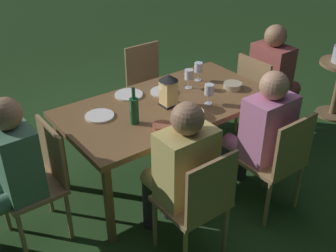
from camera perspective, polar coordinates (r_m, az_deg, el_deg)
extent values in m
plane|color=#26471E|center=(3.74, 0.00, -6.80)|extent=(16.00, 16.00, 0.00)
cube|color=brown|center=(3.35, 0.00, 2.91)|extent=(1.75, 0.92, 0.04)
cube|color=brown|center=(4.25, 5.54, 3.47)|extent=(0.05, 0.05, 0.69)
cube|color=brown|center=(3.51, -14.49, -3.80)|extent=(0.05, 0.05, 0.69)
cube|color=brown|center=(3.79, 13.38, -0.90)|extent=(0.05, 0.05, 0.69)
cube|color=brown|center=(2.93, -8.16, -10.78)|extent=(0.05, 0.05, 0.69)
cube|color=#9E7A51|center=(3.06, -18.38, -8.11)|extent=(0.40, 0.42, 0.03)
cube|color=#9E7A51|center=(2.97, -15.73, -3.48)|extent=(0.03, 0.40, 0.42)
cylinder|color=#9E7A51|center=(3.04, -19.49, -14.30)|extent=(0.03, 0.03, 0.42)
cylinder|color=#9E7A51|center=(3.31, -21.62, -10.52)|extent=(0.03, 0.03, 0.42)
cylinder|color=#9E7A51|center=(3.10, -13.53, -12.03)|extent=(0.03, 0.03, 0.42)
cylinder|color=#9E7A51|center=(3.37, -16.15, -8.54)|extent=(0.03, 0.03, 0.42)
cube|color=#4C7A5B|center=(2.90, -20.32, -4.39)|extent=(0.24, 0.38, 0.50)
sphere|color=#997051|center=(2.72, -21.60, 1.59)|extent=(0.21, 0.21, 0.21)
cylinder|color=#4C7A5B|center=(2.94, -21.49, -9.89)|extent=(0.36, 0.13, 0.13)
cube|color=#9E7A51|center=(4.23, 13.08, 4.01)|extent=(0.40, 0.42, 0.03)
cube|color=#9E7A51|center=(4.00, 11.67, 6.20)|extent=(0.03, 0.40, 0.42)
cylinder|color=#9E7A51|center=(4.55, 12.50, 2.86)|extent=(0.03, 0.03, 0.42)
cylinder|color=#9E7A51|center=(4.35, 15.98, 1.06)|extent=(0.03, 0.03, 0.42)
cylinder|color=#9E7A51|center=(4.32, 9.47, 1.64)|extent=(0.03, 0.03, 0.42)
cylinder|color=#9E7A51|center=(4.11, 13.01, -0.32)|extent=(0.03, 0.03, 0.42)
cube|color=#9E4C47|center=(4.16, 14.06, 7.49)|extent=(0.24, 0.38, 0.50)
sphere|color=#997051|center=(4.04, 14.67, 11.97)|extent=(0.21, 0.21, 0.21)
cylinder|color=#9E4C47|center=(4.41, 13.99, 5.43)|extent=(0.36, 0.13, 0.13)
cylinder|color=#9E4C47|center=(4.31, 15.78, 4.58)|extent=(0.36, 0.13, 0.13)
cylinder|color=#333338|center=(4.62, 14.92, 3.24)|extent=(0.11, 0.11, 0.45)
cylinder|color=#333338|center=(4.53, 16.64, 2.38)|extent=(0.11, 0.11, 0.45)
cube|color=#9E7A51|center=(4.25, -2.08, 4.97)|extent=(0.42, 0.40, 0.03)
cube|color=#9E7A51|center=(4.30, -3.58, 8.54)|extent=(0.40, 0.02, 0.42)
cylinder|color=#9E7A51|center=(4.32, 1.23, 2.13)|extent=(0.03, 0.03, 0.42)
cylinder|color=#9E7A51|center=(4.14, -2.70, 0.70)|extent=(0.03, 0.03, 0.42)
cylinder|color=#9E7A51|center=(4.56, -1.40, 3.75)|extent=(0.03, 0.03, 0.42)
cylinder|color=#9E7A51|center=(4.39, -5.22, 2.46)|extent=(0.03, 0.03, 0.42)
cube|color=#9E7A51|center=(2.80, 3.19, -10.37)|extent=(0.42, 0.40, 0.03)
cube|color=#9E7A51|center=(2.55, 6.05, -8.72)|extent=(0.40, 0.03, 0.42)
cylinder|color=#9E7A51|center=(2.97, -1.84, -13.31)|extent=(0.03, 0.03, 0.42)
cylinder|color=#9E7A51|center=(3.13, 3.63, -10.56)|extent=(0.03, 0.03, 0.42)
cylinder|color=#9E7A51|center=(2.95, 8.00, -13.95)|extent=(0.03, 0.03, 0.42)
cube|color=tan|center=(2.67, 2.53, -5.40)|extent=(0.38, 0.24, 0.50)
sphere|color=#997051|center=(2.48, 2.70, 1.05)|extent=(0.21, 0.21, 0.21)
cylinder|color=tan|center=(2.86, -0.79, -8.57)|extent=(0.13, 0.36, 0.13)
cylinder|color=tan|center=(2.94, 2.06, -7.24)|extent=(0.13, 0.36, 0.13)
cylinder|color=#333338|center=(3.11, -2.52, -10.48)|extent=(0.11, 0.11, 0.45)
cylinder|color=#333338|center=(3.19, 0.17, -9.22)|extent=(0.11, 0.11, 0.45)
cube|color=#9E7A51|center=(3.26, 13.91, -4.65)|extent=(0.42, 0.40, 0.03)
cube|color=#9E7A51|center=(3.05, 17.07, -2.76)|extent=(0.40, 0.03, 0.42)
cylinder|color=#9E7A51|center=(3.37, 9.24, -7.58)|extent=(0.03, 0.03, 0.42)
cylinder|color=#9E7A51|center=(3.59, 13.32, -5.34)|extent=(0.03, 0.03, 0.42)
cylinder|color=#9E7A51|center=(3.20, 13.59, -10.48)|extent=(0.03, 0.03, 0.42)
cylinder|color=#9E7A51|center=(3.44, 17.57, -7.90)|extent=(0.03, 0.03, 0.42)
cube|color=#C675A3|center=(3.15, 13.69, -0.22)|extent=(0.38, 0.24, 0.50)
sphere|color=tan|center=(3.00, 14.48, 5.46)|extent=(0.21, 0.21, 0.21)
cylinder|color=#C675A3|center=(3.29, 10.34, -3.25)|extent=(0.13, 0.36, 0.13)
cylinder|color=#C675A3|center=(3.41, 12.44, -2.22)|extent=(0.13, 0.36, 0.13)
cylinder|color=#333338|center=(3.51, 8.11, -5.33)|extent=(0.11, 0.11, 0.45)
cylinder|color=#333338|center=(3.62, 10.16, -4.30)|extent=(0.11, 0.11, 0.45)
cube|color=black|center=(3.30, 0.07, 3.02)|extent=(0.12, 0.12, 0.01)
cube|color=#F9D17A|center=(3.25, 0.07, 4.70)|extent=(0.11, 0.11, 0.20)
cone|color=black|center=(3.20, 0.07, 6.72)|extent=(0.15, 0.15, 0.05)
cylinder|color=#195128|center=(3.02, -4.69, 2.07)|extent=(0.07, 0.07, 0.20)
cylinder|color=#195128|center=(2.95, -4.81, 4.54)|extent=(0.03, 0.03, 0.09)
cylinder|color=silver|center=(3.75, 4.17, 6.36)|extent=(0.06, 0.06, 0.00)
cylinder|color=silver|center=(3.73, 4.20, 6.94)|extent=(0.01, 0.01, 0.08)
cylinder|color=silver|center=(3.70, 4.25, 8.12)|extent=(0.08, 0.08, 0.08)
cylinder|color=maroon|center=(3.71, 4.23, 7.78)|extent=(0.07, 0.07, 0.03)
cylinder|color=silver|center=(3.34, 5.62, 3.13)|extent=(0.06, 0.06, 0.00)
cylinder|color=silver|center=(3.32, 5.65, 3.77)|extent=(0.01, 0.01, 0.08)
cylinder|color=silver|center=(3.29, 5.72, 5.05)|extent=(0.08, 0.08, 0.08)
cylinder|color=maroon|center=(3.30, 5.70, 4.68)|extent=(0.07, 0.07, 0.03)
cylinder|color=silver|center=(3.60, 2.87, 5.33)|extent=(0.06, 0.06, 0.00)
cylinder|color=silver|center=(3.58, 2.88, 5.94)|extent=(0.01, 0.01, 0.08)
cylinder|color=silver|center=(3.55, 2.92, 7.15)|extent=(0.08, 0.08, 0.08)
cylinder|color=maroon|center=(3.56, 2.91, 6.80)|extent=(0.07, 0.07, 0.03)
cylinder|color=white|center=(3.18, -9.44, 1.39)|extent=(0.22, 0.22, 0.01)
cylinder|color=white|center=(3.51, -0.58, 4.77)|extent=(0.23, 0.23, 0.01)
cylinder|color=white|center=(3.47, -5.45, 4.33)|extent=(0.24, 0.24, 0.01)
cylinder|color=silver|center=(3.13, 3.58, 1.69)|extent=(0.15, 0.15, 0.06)
cylinder|color=#424C1E|center=(3.12, 3.59, 1.87)|extent=(0.13, 0.13, 0.02)
cylinder|color=#9E5138|center=(2.96, -0.83, -0.11)|extent=(0.14, 0.14, 0.04)
cylinder|color=tan|center=(2.96, -0.83, 0.03)|extent=(0.12, 0.12, 0.01)
cylinder|color=#BCAD8E|center=(3.62, 8.96, 5.52)|extent=(0.16, 0.16, 0.05)
cylinder|color=#477533|center=(3.61, 8.97, 5.66)|extent=(0.14, 0.14, 0.02)
cylinder|color=brown|center=(5.04, 21.74, 1.60)|extent=(0.37, 0.37, 0.02)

